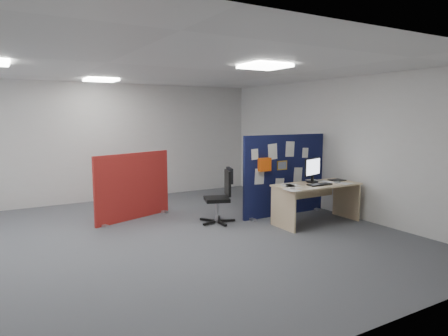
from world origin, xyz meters
name	(u,v)px	position (x,y,z in m)	size (l,w,h in m)	color
floor	(114,248)	(0.00, 0.00, 0.00)	(9.00, 9.00, 0.00)	#54575C
ceiling	(107,63)	(0.00, 0.00, 2.70)	(9.00, 7.00, 0.02)	white
wall_back	(70,143)	(0.00, 3.50, 1.35)	(9.00, 0.02, 2.70)	silver
wall_front	(241,204)	(0.00, -3.50, 1.35)	(9.00, 0.02, 2.70)	silver
wall_right	(335,146)	(4.50, 0.00, 1.35)	(0.02, 7.00, 2.70)	silver
ceiling_lights	(118,71)	(0.33, 0.67, 2.67)	(4.10, 4.10, 0.04)	white
navy_divider	(284,175)	(3.46, 0.32, 0.80)	(1.93, 0.30, 1.59)	#0E1233
main_desk	(315,193)	(3.58, -0.44, 0.55)	(1.60, 0.71, 0.73)	beige
monitor_main	(313,169)	(3.62, -0.32, 0.98)	(0.51, 0.22, 0.46)	black
keyboard	(319,184)	(3.53, -0.60, 0.74)	(0.45, 0.18, 0.03)	black
mouse	(337,182)	(3.96, -0.61, 0.74)	(0.10, 0.06, 0.03)	#AAA9AE
paper_tray	(337,180)	(4.18, -0.39, 0.74)	(0.28, 0.22, 0.01)	black
red_divider	(133,187)	(0.78, 1.49, 0.62)	(1.60, 0.62, 1.27)	#A22B15
office_chair	(222,192)	(2.10, 0.41, 0.57)	(0.67, 0.64, 1.00)	black
desk_papers	(307,185)	(3.37, -0.45, 0.73)	(1.48, 0.84, 0.00)	white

